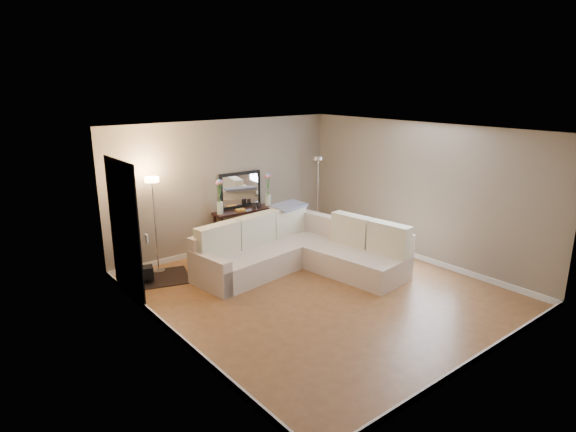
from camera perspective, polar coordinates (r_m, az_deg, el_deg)
floor at (r=7.96m, az=3.65°, el=-8.91°), size 5.00×5.50×0.01m
ceiling at (r=7.28m, az=4.01°, el=10.14°), size 5.00×5.50×0.01m
wall_back at (r=9.67m, az=-7.30°, el=3.59°), size 5.00×0.02×2.60m
wall_front at (r=5.89m, az=22.33°, el=-5.41°), size 5.00×0.02×2.60m
wall_left at (r=6.17m, az=-13.68°, el=-3.70°), size 0.02×5.50×2.60m
wall_right at (r=9.35m, az=15.26°, el=2.74°), size 0.02×5.50×2.60m
baseboard_back at (r=9.98m, az=-6.98°, el=-3.47°), size 5.00×0.03×0.10m
baseboard_front at (r=6.43m, az=20.95°, el=-15.83°), size 5.00×0.03×0.10m
baseboard_left at (r=6.69m, az=-12.78°, el=-13.82°), size 0.03×5.50×0.10m
baseboard_right at (r=9.67m, az=14.65°, el=-4.51°), size 0.03×5.50×0.10m
doorway at (r=7.75m, az=-18.81°, el=-1.69°), size 0.02×1.20×2.20m
switch_plate at (r=6.96m, az=-16.43°, el=-2.56°), size 0.02×0.08×0.12m
sectional_sofa at (r=8.70m, az=1.08°, el=-4.07°), size 3.10×2.76×0.98m
throw_blanket at (r=9.31m, az=0.08°, el=1.22°), size 0.76×0.53×0.09m
console_table at (r=9.78m, az=-5.49°, el=-1.30°), size 1.34×0.43×0.81m
leaning_mirror at (r=9.78m, az=-5.68°, el=3.08°), size 0.94×0.09×0.73m
table_decor at (r=9.69m, az=-5.03°, el=0.89°), size 0.56×0.13×0.13m
flower_vase_left at (r=9.39m, az=-8.10°, el=1.98°), size 0.15×0.13×0.70m
flower_vase_right at (r=9.94m, az=-2.39°, el=2.88°), size 0.15×0.13×0.70m
floor_lamp_lit at (r=8.65m, az=-15.62°, el=1.13°), size 0.31×0.31×1.72m
floor_lamp_unlit at (r=10.50m, az=3.57°, el=4.33°), size 0.32×0.32×1.76m
charcoal_rug at (r=8.71m, az=-15.44°, el=-7.15°), size 1.33×1.14×0.01m
black_bag at (r=8.55m, az=-16.76°, el=-6.48°), size 0.37×0.31×0.21m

